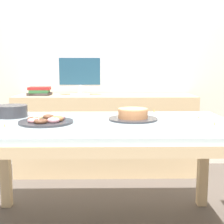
{
  "coord_description": "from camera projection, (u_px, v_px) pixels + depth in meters",
  "views": [
    {
      "loc": [
        0.02,
        -1.89,
        1.07
      ],
      "look_at": [
        0.05,
        0.02,
        0.79
      ],
      "focal_mm": 50.0,
      "sensor_mm": 36.0,
      "label": 1
    }
  ],
  "objects": [
    {
      "name": "wall_back",
      "position": [
        105.0,
        45.0,
        3.31
      ],
      "size": [
        8.0,
        0.1,
        2.6
      ],
      "primitive_type": "cube",
      "color": "silver",
      "rests_on": "ground"
    },
    {
      "name": "dining_table",
      "position": [
        104.0,
        136.0,
        1.94
      ],
      "size": [
        1.64,
        0.93,
        0.73
      ],
      "color": "silver",
      "rests_on": "ground"
    },
    {
      "name": "sideboard",
      "position": [
        105.0,
        134.0,
        3.15
      ],
      "size": [
        1.77,
        0.44,
        0.79
      ],
      "color": "#D1B284",
      "rests_on": "ground"
    },
    {
      "name": "computer_monitor",
      "position": [
        80.0,
        76.0,
        3.06
      ],
      "size": [
        0.42,
        0.2,
        0.38
      ],
      "color": "silver",
      "rests_on": "sideboard"
    },
    {
      "name": "book_stack",
      "position": [
        40.0,
        91.0,
        3.08
      ],
      "size": [
        0.23,
        0.2,
        0.08
      ],
      "color": "#3F3838",
      "rests_on": "sideboard"
    },
    {
      "name": "cake_chocolate_round",
      "position": [
        133.0,
        115.0,
        2.0
      ],
      "size": [
        0.32,
        0.32,
        0.07
      ],
      "color": "#333338",
      "rests_on": "dining_table"
    },
    {
      "name": "pastry_platter",
      "position": [
        46.0,
        121.0,
        1.89
      ],
      "size": [
        0.33,
        0.33,
        0.04
      ],
      "color": "#333338",
      "rests_on": "dining_table"
    },
    {
      "name": "plate_stack",
      "position": [
        12.0,
        111.0,
        2.12
      ],
      "size": [
        0.21,
        0.21,
        0.08
      ],
      "color": "#333338",
      "rests_on": "dining_table"
    },
    {
      "name": "tealight_right_edge",
      "position": [
        5.0,
        128.0,
        1.69
      ],
      "size": [
        0.04,
        0.04,
        0.04
      ],
      "color": "silver",
      "rests_on": "dining_table"
    },
    {
      "name": "tealight_near_front",
      "position": [
        198.0,
        119.0,
        1.97
      ],
      "size": [
        0.04,
        0.04,
        0.04
      ],
      "color": "silver",
      "rests_on": "dining_table"
    },
    {
      "name": "tealight_near_cakes",
      "position": [
        154.0,
        113.0,
        2.24
      ],
      "size": [
        0.04,
        0.04,
        0.04
      ],
      "color": "silver",
      "rests_on": "dining_table"
    },
    {
      "name": "tealight_centre",
      "position": [
        214.0,
        126.0,
        1.75
      ],
      "size": [
        0.04,
        0.04,
        0.04
      ],
      "color": "silver",
      "rests_on": "dining_table"
    }
  ]
}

